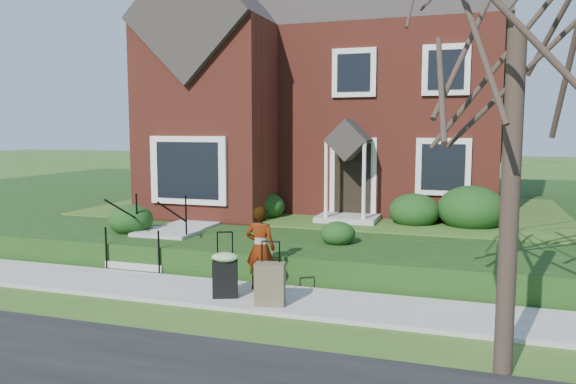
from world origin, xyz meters
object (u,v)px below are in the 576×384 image
at_px(front_steps, 157,243).
at_px(suitcase_olive, 270,284).
at_px(suitcase_black, 225,272).
at_px(woman, 260,248).

bearing_deg(front_steps, suitcase_olive, -32.57).
height_order(front_steps, suitcase_black, front_steps).
relative_size(front_steps, suitcase_black, 1.70).
relative_size(woman, suitcase_olive, 1.43).
distance_m(front_steps, suitcase_olive, 4.28).
distance_m(woman, suitcase_black, 0.86).
relative_size(woman, suitcase_black, 1.33).
bearing_deg(suitcase_olive, suitcase_black, 158.59).
height_order(woman, suitcase_olive, woman).
height_order(front_steps, woman, woman).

